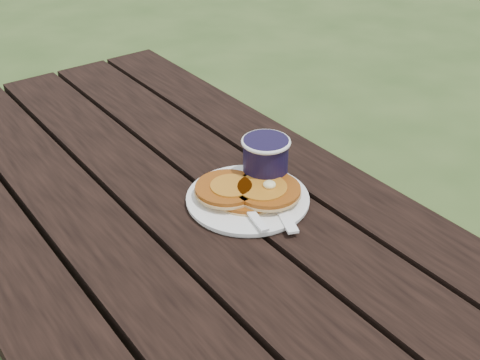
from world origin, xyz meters
TOP-DOWN VIEW (x-y plane):
  - plate at (0.12, 0.07)m, footprint 0.30×0.30m
  - pancake_stack at (0.12, 0.07)m, footprint 0.18×0.17m
  - knife at (0.15, 0.02)m, footprint 0.09×0.17m
  - fork at (0.09, 0.01)m, footprint 0.07×0.16m
  - coffee_cup at (0.18, 0.10)m, footprint 0.09×0.09m

SIDE VIEW (x-z plane):
  - plate at x=0.12m, z-range 0.75..0.76m
  - knife at x=0.15m, z-range 0.76..0.76m
  - fork at x=0.09m, z-range 0.77..0.77m
  - pancake_stack at x=0.12m, z-range 0.76..0.79m
  - coffee_cup at x=0.18m, z-range 0.76..0.86m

